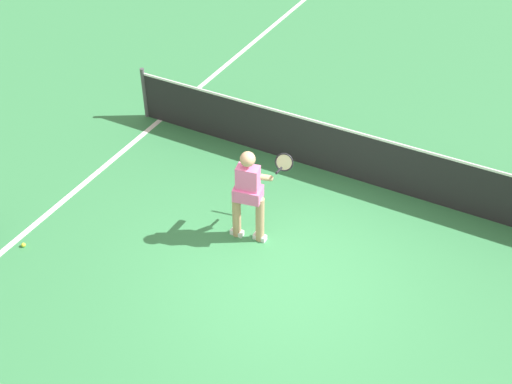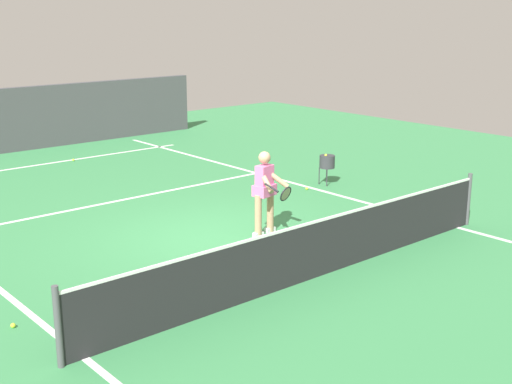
{
  "view_description": "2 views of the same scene",
  "coord_description": "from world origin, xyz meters",
  "views": [
    {
      "loc": [
        2.75,
        -6.07,
        6.75
      ],
      "look_at": [
        -0.7,
        0.43,
        0.89
      ],
      "focal_mm": 46.45,
      "sensor_mm": 36.0,
      "label": 1
    },
    {
      "loc": [
        7.05,
        9.34,
        4.0
      ],
      "look_at": [
        -0.08,
        1.02,
        1.06
      ],
      "focal_mm": 47.76,
      "sensor_mm": 36.0,
      "label": 2
    }
  ],
  "objects": [
    {
      "name": "tennis_ball_mid",
      "position": [
        -3.66,
        -1.35,
        0.03
      ],
      "size": [
        0.07,
        0.07,
        0.07
      ],
      "primitive_type": "sphere",
      "color": "#D1E533",
      "rests_on": "ground"
    },
    {
      "name": "ground_plane",
      "position": [
        0.0,
        0.0,
        0.0
      ],
      "size": [
        26.92,
        26.92,
        0.0
      ],
      "primitive_type": "plane",
      "color": "#38844C"
    },
    {
      "name": "court_net",
      "position": [
        0.0,
        2.5,
        0.47
      ],
      "size": [
        8.4,
        0.08,
        1.01
      ],
      "color": "#4C4C51",
      "rests_on": "ground"
    },
    {
      "name": "sideline_left_marking",
      "position": [
        -3.86,
        0.0,
        0.0
      ],
      "size": [
        0.1,
        18.71,
        0.01
      ],
      "primitive_type": "cube",
      "color": "white",
      "rests_on": "ground"
    },
    {
      "name": "tennis_player",
      "position": [
        -0.81,
        0.43,
        0.85
      ],
      "size": [
        0.7,
        1.03,
        1.55
      ],
      "color": "tan",
      "rests_on": "ground"
    }
  ]
}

